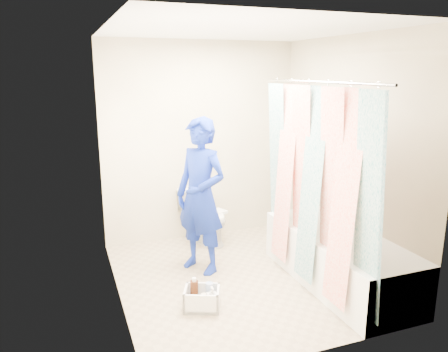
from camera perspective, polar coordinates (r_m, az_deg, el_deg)
name	(u,v)px	position (r m, az deg, el deg)	size (l,w,h in m)	color
floor	(241,278)	(4.54, 2.25, -13.17)	(2.60, 2.60, 0.00)	gray
ceiling	(244,29)	(4.07, 2.58, 18.59)	(2.40, 2.60, 0.02)	white
wall_back	(201,142)	(5.34, -3.04, 4.48)	(2.40, 0.02, 2.40)	beige
wall_front	(317,199)	(3.02, 12.05, -2.93)	(2.40, 0.02, 2.40)	beige
wall_left	(113,172)	(3.85, -14.30, 0.48)	(0.02, 2.60, 2.40)	beige
wall_right	(348,154)	(4.73, 15.92, 2.79)	(0.02, 2.60, 2.40)	beige
bathtub	(338,258)	(4.48, 14.72, -10.27)	(0.70, 1.75, 0.50)	white
curtain_rod	(318,82)	(3.92, 12.18, 11.91)	(0.02, 0.02, 1.90)	silver
shower_curtain	(313,186)	(4.05, 11.53, -1.33)	(0.06, 1.75, 1.80)	white
toilet	(205,216)	(5.31, -2.51, -5.27)	(0.37, 0.65, 0.66)	white
tank_lid	(211,214)	(5.21, -1.77, -4.96)	(0.40, 0.18, 0.03)	white
tank_internals	(193,188)	(5.32, -4.07, -1.63)	(0.15, 0.08, 0.22)	black
plumber	(201,196)	(4.45, -3.06, -2.64)	(0.59, 0.38, 1.60)	#1029A4
cleaning_caddy	(203,299)	(4.00, -2.75, -15.76)	(0.38, 0.35, 0.24)	white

